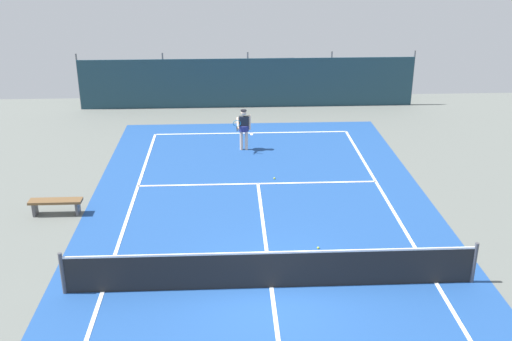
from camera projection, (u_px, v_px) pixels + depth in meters
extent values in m
plane|color=slate|center=(271.00, 287.00, 14.70)|extent=(36.00, 36.00, 0.00)
cube|color=#1E478C|center=(271.00, 287.00, 14.70)|extent=(11.02, 26.60, 0.01)
cube|color=white|center=(251.00, 133.00, 25.71)|extent=(8.22, 0.10, 0.01)
cube|color=white|center=(103.00, 292.00, 14.51)|extent=(0.10, 23.80, 0.01)
cube|color=white|center=(436.00, 282.00, 14.88)|extent=(0.10, 23.80, 0.01)
cube|color=white|center=(258.00, 184.00, 20.62)|extent=(8.22, 0.10, 0.01)
cube|color=white|center=(271.00, 287.00, 14.70)|extent=(0.10, 12.80, 0.01)
cube|color=white|center=(251.00, 134.00, 25.57)|extent=(0.10, 0.30, 0.01)
cube|color=black|center=(272.00, 271.00, 14.52)|extent=(9.92, 0.03, 0.95)
cube|color=white|center=(272.00, 253.00, 14.33)|extent=(9.92, 0.04, 0.05)
cylinder|color=#47474C|center=(62.00, 273.00, 14.27)|extent=(0.10, 0.10, 1.10)
cylinder|color=#47474C|center=(474.00, 263.00, 14.72)|extent=(0.10, 0.10, 1.10)
cube|color=#1E3D4C|center=(248.00, 83.00, 29.01)|extent=(16.22, 0.06, 2.40)
cylinder|color=#595B60|center=(79.00, 82.00, 28.65)|extent=(0.08, 0.08, 2.70)
cylinder|color=#595B60|center=(164.00, 81.00, 28.83)|extent=(0.08, 0.08, 2.70)
cylinder|color=#595B60|center=(248.00, 80.00, 29.01)|extent=(0.08, 0.08, 2.70)
cylinder|color=#595B60|center=(331.00, 79.00, 29.20)|extent=(0.08, 0.08, 2.70)
cylinder|color=#595B60|center=(412.00, 78.00, 29.38)|extent=(0.08, 0.08, 2.70)
cube|color=#234C1E|center=(247.00, 93.00, 29.81)|extent=(14.60, 0.70, 1.10)
cylinder|color=beige|center=(246.00, 140.00, 23.66)|extent=(0.12, 0.12, 0.82)
cylinder|color=beige|center=(241.00, 140.00, 23.65)|extent=(0.12, 0.12, 0.82)
cylinder|color=navy|center=(244.00, 128.00, 23.47)|extent=(0.40, 0.40, 0.22)
cube|color=#1E232D|center=(244.00, 123.00, 23.40)|extent=(0.36, 0.21, 0.56)
sphere|color=beige|center=(244.00, 113.00, 23.23)|extent=(0.22, 0.22, 0.22)
cylinder|color=black|center=(244.00, 110.00, 23.20)|extent=(0.23, 0.23, 0.04)
cylinder|color=beige|center=(250.00, 122.00, 23.40)|extent=(0.09, 0.09, 0.58)
cylinder|color=beige|center=(238.00, 124.00, 23.26)|extent=(0.10, 0.53, 0.41)
cylinder|color=black|center=(237.00, 129.00, 23.02)|extent=(0.04, 0.27, 0.13)
torus|color=teal|center=(237.00, 123.00, 22.94)|extent=(0.31, 0.13, 0.29)
sphere|color=#CCDB33|center=(318.00, 248.00, 16.44)|extent=(0.07, 0.07, 0.07)
sphere|color=#CCDB33|center=(274.00, 178.00, 21.00)|extent=(0.07, 0.07, 0.07)
cube|color=black|center=(282.00, 79.00, 31.76)|extent=(1.97, 4.27, 0.80)
cube|color=#2D333D|center=(282.00, 67.00, 31.51)|extent=(1.61, 1.95, 0.56)
cylinder|color=black|center=(263.00, 81.00, 33.04)|extent=(0.25, 0.65, 0.64)
cylinder|color=black|center=(295.00, 81.00, 33.19)|extent=(0.25, 0.65, 0.64)
cylinder|color=black|center=(268.00, 93.00, 30.64)|extent=(0.25, 0.65, 0.64)
cylinder|color=black|center=(303.00, 93.00, 30.79)|extent=(0.25, 0.65, 0.64)
cube|color=brown|center=(55.00, 201.00, 18.27)|extent=(1.60, 0.40, 0.08)
cube|color=#4C4C51|center=(35.00, 208.00, 18.33)|extent=(0.08, 0.36, 0.45)
cube|color=#4C4C51|center=(78.00, 207.00, 18.39)|extent=(0.08, 0.36, 0.45)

